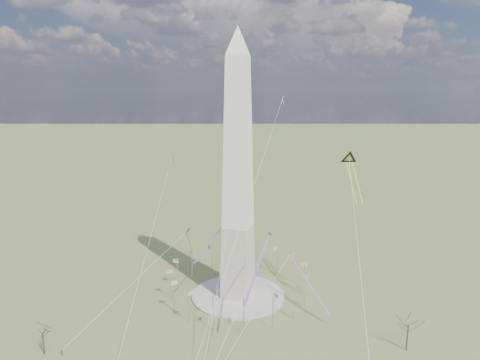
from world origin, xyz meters
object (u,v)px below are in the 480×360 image
(kite_delta_black, at_px, (350,161))
(person_west, at_px, (62,352))
(tree_near, at_px, (409,323))
(washington_monument, at_px, (238,176))

(kite_delta_black, bearing_deg, person_west, 22.18)
(tree_near, xyz_separation_m, person_west, (-99.80, -35.28, -8.35))
(washington_monument, relative_size, tree_near, 7.73)
(washington_monument, bearing_deg, person_west, -126.66)
(kite_delta_black, bearing_deg, tree_near, 107.55)
(tree_near, distance_m, person_west, 106.18)
(washington_monument, xyz_separation_m, tree_near, (60.71, -17.24, -38.74))
(washington_monument, relative_size, kite_delta_black, 5.19)
(person_west, xyz_separation_m, kite_delta_black, (77.79, 65.95, 52.56))
(tree_near, relative_size, kite_delta_black, 0.67)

